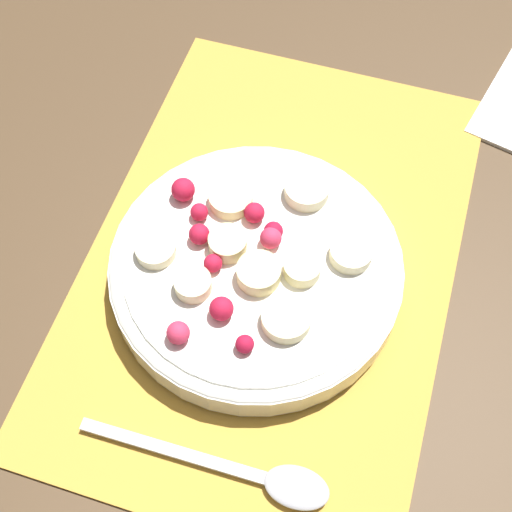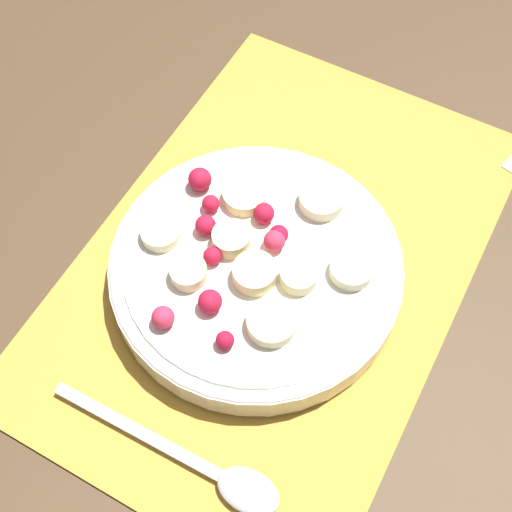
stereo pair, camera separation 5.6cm
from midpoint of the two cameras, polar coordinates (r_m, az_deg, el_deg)
The scene contains 4 objects.
ground_plane at distance 0.61m, azimuth 4.34°, elevation -0.67°, with size 3.00×3.00×0.00m, color #4C3823.
placemat at distance 0.60m, azimuth 4.36°, elevation -0.53°, with size 0.46×0.30×0.01m.
fruit_bowl at distance 0.57m, azimuth 2.74°, elevation -1.11°, with size 0.24×0.24×0.05m.
spoon at distance 0.53m, azimuth -0.35°, elevation -17.16°, with size 0.03×0.19×0.01m.
Camera 2 is at (0.27, 0.13, 0.52)m, focal length 50.00 mm.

